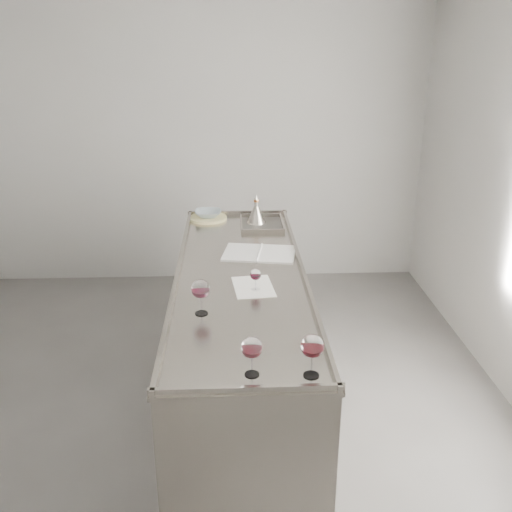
{
  "coord_description": "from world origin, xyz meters",
  "views": [
    {
      "loc": [
        0.45,
        -2.77,
        2.24
      ],
      "look_at": [
        0.59,
        0.38,
        1.02
      ],
      "focal_mm": 40.0,
      "sensor_mm": 36.0,
      "label": 1
    }
  ],
  "objects_px": {
    "wine_glass_right": "(312,347)",
    "wine_glass_small": "(256,275)",
    "wine_funnel": "(256,214)",
    "counter": "(241,344)",
    "notebook": "(259,253)",
    "wine_glass_middle": "(252,349)",
    "wine_glass_left": "(201,290)",
    "ceramic_bowl": "(208,214)"
  },
  "relations": [
    {
      "from": "wine_glass_right",
      "to": "wine_glass_small",
      "type": "distance_m",
      "value": 0.87
    },
    {
      "from": "wine_glass_right",
      "to": "wine_funnel",
      "type": "bearing_deg",
      "value": 93.61
    },
    {
      "from": "wine_glass_right",
      "to": "wine_funnel",
      "type": "distance_m",
      "value": 2.07
    },
    {
      "from": "counter",
      "to": "notebook",
      "type": "relative_size",
      "value": 4.88
    },
    {
      "from": "wine_glass_middle",
      "to": "wine_funnel",
      "type": "xyz_separation_m",
      "value": [
        0.11,
        2.04,
        -0.06
      ]
    },
    {
      "from": "counter",
      "to": "wine_glass_small",
      "type": "distance_m",
      "value": 0.61
    },
    {
      "from": "wine_glass_left",
      "to": "wine_glass_middle",
      "type": "distance_m",
      "value": 0.61
    },
    {
      "from": "ceramic_bowl",
      "to": "wine_glass_left",
      "type": "bearing_deg",
      "value": -89.36
    },
    {
      "from": "wine_glass_right",
      "to": "ceramic_bowl",
      "type": "height_order",
      "value": "wine_glass_right"
    },
    {
      "from": "wine_glass_small",
      "to": "wine_funnel",
      "type": "bearing_deg",
      "value": 87.15
    },
    {
      "from": "counter",
      "to": "wine_glass_right",
      "type": "distance_m",
      "value": 1.27
    },
    {
      "from": "counter",
      "to": "notebook",
      "type": "bearing_deg",
      "value": 68.42
    },
    {
      "from": "wine_funnel",
      "to": "wine_glass_middle",
      "type": "bearing_deg",
      "value": -93.16
    },
    {
      "from": "counter",
      "to": "notebook",
      "type": "height_order",
      "value": "counter"
    },
    {
      "from": "wine_glass_right",
      "to": "notebook",
      "type": "height_order",
      "value": "wine_glass_right"
    },
    {
      "from": "ceramic_bowl",
      "to": "wine_glass_small",
      "type": "bearing_deg",
      "value": -77.02
    },
    {
      "from": "wine_glass_right",
      "to": "wine_funnel",
      "type": "height_order",
      "value": "wine_funnel"
    },
    {
      "from": "wine_glass_right",
      "to": "wine_glass_left",
      "type": "bearing_deg",
      "value": 129.19
    },
    {
      "from": "wine_glass_middle",
      "to": "notebook",
      "type": "height_order",
      "value": "wine_glass_middle"
    },
    {
      "from": "wine_glass_right",
      "to": "ceramic_bowl",
      "type": "distance_m",
      "value": 2.22
    },
    {
      "from": "wine_glass_left",
      "to": "notebook",
      "type": "bearing_deg",
      "value": 67.9
    },
    {
      "from": "wine_glass_left",
      "to": "wine_glass_small",
      "type": "relative_size",
      "value": 1.47
    },
    {
      "from": "notebook",
      "to": "ceramic_bowl",
      "type": "relative_size",
      "value": 2.47
    },
    {
      "from": "wine_glass_right",
      "to": "notebook",
      "type": "distance_m",
      "value": 1.41
    },
    {
      "from": "wine_glass_right",
      "to": "notebook",
      "type": "bearing_deg",
      "value": 95.75
    },
    {
      "from": "wine_glass_small",
      "to": "wine_funnel",
      "type": "relative_size",
      "value": 0.57
    },
    {
      "from": "notebook",
      "to": "ceramic_bowl",
      "type": "distance_m",
      "value": 0.84
    },
    {
      "from": "wine_glass_middle",
      "to": "ceramic_bowl",
      "type": "height_order",
      "value": "wine_glass_middle"
    },
    {
      "from": "wine_glass_small",
      "to": "wine_funnel",
      "type": "xyz_separation_m",
      "value": [
        0.06,
        1.21,
        -0.02
      ]
    },
    {
      "from": "wine_glass_left",
      "to": "wine_glass_right",
      "type": "xyz_separation_m",
      "value": [
        0.47,
        -0.58,
        0.0
      ]
    },
    {
      "from": "wine_glass_small",
      "to": "wine_glass_middle",
      "type": "bearing_deg",
      "value": -93.6
    },
    {
      "from": "wine_funnel",
      "to": "wine_glass_left",
      "type": "bearing_deg",
      "value": -103.09
    },
    {
      "from": "counter",
      "to": "ceramic_bowl",
      "type": "distance_m",
      "value": 1.22
    },
    {
      "from": "ceramic_bowl",
      "to": "wine_funnel",
      "type": "bearing_deg",
      "value": -15.44
    },
    {
      "from": "wine_glass_small",
      "to": "wine_glass_right",
      "type": "bearing_deg",
      "value": -77.43
    },
    {
      "from": "notebook",
      "to": "counter",
      "type": "bearing_deg",
      "value": -102.19
    },
    {
      "from": "wine_glass_small",
      "to": "wine_funnel",
      "type": "distance_m",
      "value": 1.21
    },
    {
      "from": "wine_glass_left",
      "to": "wine_glass_small",
      "type": "xyz_separation_m",
      "value": [
        0.28,
        0.27,
        -0.04
      ]
    },
    {
      "from": "counter",
      "to": "wine_funnel",
      "type": "height_order",
      "value": "wine_funnel"
    },
    {
      "from": "wine_glass_right",
      "to": "counter",
      "type": "bearing_deg",
      "value": 103.9
    },
    {
      "from": "ceramic_bowl",
      "to": "wine_funnel",
      "type": "distance_m",
      "value": 0.38
    },
    {
      "from": "counter",
      "to": "wine_glass_small",
      "type": "relative_size",
      "value": 19.24
    }
  ]
}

